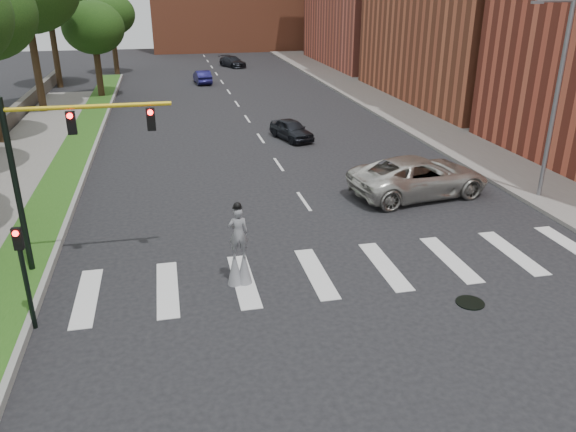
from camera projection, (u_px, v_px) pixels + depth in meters
The scene contains 15 objects.
ground_plane at pixel (360, 283), 19.11m from camera, with size 160.00×160.00×0.00m, color black.
grass_median at pixel (78, 146), 34.86m from camera, with size 2.00×60.00×0.25m, color #234F16.
median_curb at pixel (96, 145), 35.06m from camera, with size 0.20×60.00×0.28m, color gray.
sidewalk_right at pixel (406, 113), 44.13m from camera, with size 5.00×90.00×0.18m, color slate.
manhole at pixel (470, 303), 17.89m from camera, with size 0.90×0.90×0.04m, color black.
streetlight at pixel (555, 95), 24.82m from camera, with size 2.05×0.20×9.00m.
traffic_signal at pixel (51, 159), 18.31m from camera, with size 5.30×0.23×6.20m.
secondary_signal at pixel (24, 269), 15.89m from camera, with size 0.25×0.21×3.23m.
stilt_performer at pixel (239, 252), 18.65m from camera, with size 0.84×0.53×2.96m.
suv_crossing at pixel (419, 177), 26.77m from camera, with size 3.12×6.76×1.88m, color beige.
car_near at pixel (291, 130), 36.66m from camera, with size 1.56×3.87×1.32m, color black.
car_mid at pixel (202, 77), 57.70m from camera, with size 1.43×4.09×1.35m, color #17164D.
car_far at pixel (233, 62), 69.38m from camera, with size 1.80×4.43×1.29m, color black.
tree_6 at pixel (93, 28), 48.13m from camera, with size 5.25×5.25×8.28m.
tree_7 at pixel (111, 15), 61.74m from camera, with size 5.27×5.27×8.70m.
Camera 1 is at (-5.99, -15.89, 9.40)m, focal length 35.00 mm.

